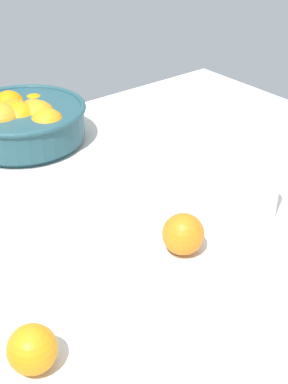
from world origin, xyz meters
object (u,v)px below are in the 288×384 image
at_px(fruit_bowl, 23,121).
at_px(loose_orange_0, 183,234).
at_px(loose_orange_1, 32,349).
at_px(juice_glass, 258,192).

xyz_separation_m(fruit_bowl, loose_orange_0, (0.01, -0.53, -0.02)).
bearing_deg(loose_orange_0, fruit_bowl, 90.87).
relative_size(fruit_bowl, loose_orange_1, 4.41).
distance_m(juice_glass, loose_orange_1, 0.49).
distance_m(fruit_bowl, loose_orange_1, 0.66).
distance_m(fruit_bowl, juice_glass, 0.56).
height_order(juice_glass, loose_orange_0, juice_glass).
xyz_separation_m(juice_glass, loose_orange_0, (-0.18, 0.00, -0.01)).
height_order(fruit_bowl, juice_glass, juice_glass).
relative_size(juice_glass, loose_orange_0, 1.57).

